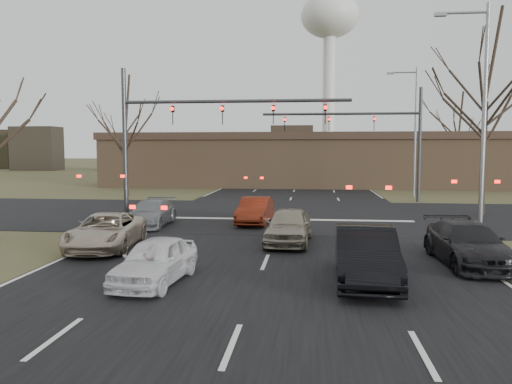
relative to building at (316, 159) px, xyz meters
The scene contains 19 objects.
ground 38.15m from the building, 93.01° to the right, with size 360.00×360.00×0.00m, color #484B28.
road_main 22.25m from the building, 95.19° to the left, with size 14.00×300.00×0.02m, color black.
road_cross 23.24m from the building, 94.97° to the right, with size 200.00×14.00×0.02m, color black.
building is the anchor object (origin of this frame).
water_tower 88.41m from the building, 87.21° to the left, with size 15.00×15.00×44.50m.
mast_arm_near 26.14m from the building, 106.13° to the right, with size 12.12×0.24×8.00m.
mast_arm_far 15.75m from the building, 74.42° to the right, with size 11.12×0.24×8.00m.
streetlight_right_near 28.97m from the building, 76.31° to the right, with size 2.34×0.25×10.00m.
streetlight_right_far 13.53m from the building, 56.35° to the right, with size 2.34×0.25×10.00m.
tree_right_near 24.57m from the building, 67.75° to the right, with size 6.90×6.90×11.50m.
tree_left_far 20.39m from the building, 139.09° to the right, with size 5.70×5.70×9.50m.
tree_right_far 14.01m from the building, 12.99° to the right, with size 5.40×5.40×9.00m.
car_silver_suv 34.35m from the building, 103.71° to the right, with size 2.18×4.72×1.31m, color #BAAD97.
car_white_sedan 38.15m from the building, 97.25° to the right, with size 1.50×3.73×1.27m, color silver.
car_black_hatch 37.15m from the building, 88.46° to the right, with size 1.62×4.66×1.53m, color black.
car_charcoal_sedan 34.89m from the building, 82.58° to the right, with size 1.90×4.68×1.36m, color black.
car_grey_ahead 29.07m from the building, 106.42° to the right, with size 1.76×4.33×1.26m, color slate.
car_red_ahead 26.77m from the building, 97.05° to the right, with size 1.40×4.00×1.32m, color maroon.
car_silver_ahead 31.68m from the building, 92.52° to the right, with size 1.68×4.17×1.42m, color gray.
Camera 1 is at (1.45, -13.00, 3.71)m, focal length 35.00 mm.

